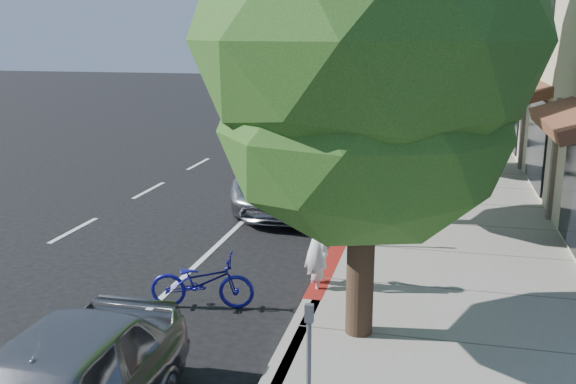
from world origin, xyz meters
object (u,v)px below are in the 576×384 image
(white_pickup, at_px, (336,125))
(dark_sedan, at_px, (341,131))
(dark_suv_far, at_px, (369,97))
(cyclist, at_px, (318,245))
(silver_suv, at_px, (303,173))
(street_tree_2, at_px, (411,27))
(street_tree_5, at_px, (425,36))
(street_tree_0, at_px, (367,48))
(pedestrian, at_px, (477,140))
(bicycle, at_px, (202,282))
(street_tree_4, at_px, (422,33))
(street_tree_3, at_px, (418,17))
(street_tree_1, at_px, (398,18))

(white_pickup, bearing_deg, dark_sedan, -65.36)
(white_pickup, bearing_deg, dark_suv_far, 96.21)
(cyclist, distance_m, silver_suv, 6.12)
(street_tree_2, distance_m, silver_suv, 6.31)
(cyclist, bearing_deg, street_tree_2, -34.88)
(street_tree_5, height_order, cyclist, street_tree_5)
(street_tree_0, bearing_deg, pedestrian, 80.01)
(white_pickup, bearing_deg, bicycle, -82.31)
(street_tree_0, bearing_deg, dark_suv_far, 95.90)
(street_tree_5, relative_size, white_pickup, 1.28)
(dark_sedan, relative_size, dark_suv_far, 1.02)
(street_tree_2, height_order, silver_suv, street_tree_2)
(silver_suv, height_order, pedestrian, pedestrian)
(bicycle, bearing_deg, street_tree_0, -113.38)
(silver_suv, bearing_deg, pedestrian, 45.04)
(street_tree_4, distance_m, dark_suv_far, 7.71)
(street_tree_5, bearing_deg, cyclist, -91.89)
(street_tree_5, bearing_deg, dark_sedan, -100.97)
(pedestrian, bearing_deg, dark_suv_far, -117.20)
(street_tree_5, bearing_deg, street_tree_0, -90.00)
(street_tree_3, bearing_deg, white_pickup, -166.40)
(street_tree_0, relative_size, dark_sedan, 1.60)
(street_tree_0, relative_size, street_tree_3, 0.86)
(silver_suv, bearing_deg, white_pickup, 91.71)
(street_tree_4, relative_size, white_pickup, 1.28)
(street_tree_2, relative_size, street_tree_5, 1.02)
(cyclist, relative_size, dark_suv_far, 0.41)
(dark_sedan, xyz_separation_m, white_pickup, (-0.40, 1.19, 0.08))
(street_tree_1, height_order, dark_suv_far, street_tree_1)
(street_tree_3, bearing_deg, street_tree_2, -90.00)
(cyclist, distance_m, pedestrian, 11.42)
(street_tree_4, relative_size, dark_sedan, 1.62)
(street_tree_3, distance_m, white_pickup, 5.34)
(street_tree_4, relative_size, pedestrian, 3.81)
(silver_suv, bearing_deg, bicycle, -94.00)
(bicycle, distance_m, white_pickup, 16.64)
(street_tree_3, bearing_deg, dark_sedan, -144.30)
(dark_sedan, distance_m, white_pickup, 1.26)
(street_tree_1, xyz_separation_m, cyclist, (-0.93, -4.35, -3.87))
(pedestrian, bearing_deg, street_tree_2, -28.55)
(bicycle, bearing_deg, dark_sedan, -10.14)
(pedestrian, bearing_deg, street_tree_5, -126.94)
(street_tree_5, bearing_deg, pedestrian, -82.71)
(silver_suv, bearing_deg, street_tree_5, 81.61)
(pedestrian, bearing_deg, street_tree_0, 35.78)
(street_tree_2, distance_m, dark_sedan, 6.24)
(white_pickup, height_order, pedestrian, pedestrian)
(pedestrian, bearing_deg, silver_suv, 2.97)
(street_tree_4, distance_m, pedestrian, 12.07)
(street_tree_0, height_order, silver_suv, street_tree_0)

